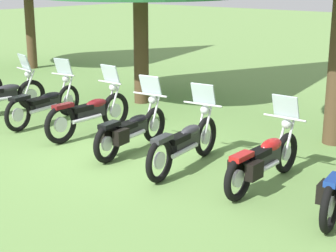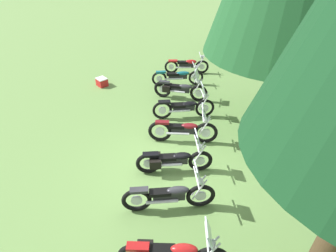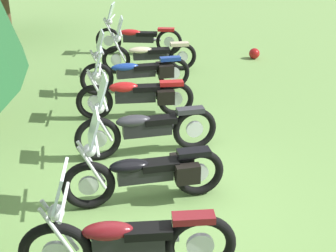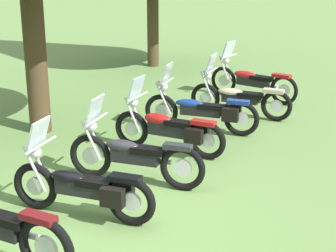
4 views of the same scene
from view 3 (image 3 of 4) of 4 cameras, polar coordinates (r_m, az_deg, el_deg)
The scene contains 9 objects.
ground_plane at distance 6.25m, azimuth -2.78°, elevation -9.71°, with size 80.00×80.00×0.00m, color #6B934C.
motorcycle_4 at distance 4.89m, azimuth -5.28°, elevation -14.23°, with size 0.67×2.27×1.40m.
motorcycle_5 at distance 6.08m, azimuth -2.64°, elevation -5.77°, with size 0.80×2.18×1.36m.
motorcycle_6 at distance 7.21m, azimuth -2.89°, elevation -0.27°, with size 0.75×2.28×1.37m.
motorcycle_7 at distance 8.56m, azimuth -3.94°, elevation 3.90°, with size 0.75×2.21×1.35m.
motorcycle_8 at distance 9.83m, azimuth -3.83°, elevation 6.78°, with size 0.78×2.36×1.37m.
motorcycle_9 at distance 11.11m, azimuth -2.47°, elevation 8.96°, with size 0.68×2.29×1.35m.
motorcycle_10 at distance 12.56m, azimuth -3.86°, elevation 10.99°, with size 0.68×2.34×1.36m.
dropped_helmet at distance 12.42m, azimuth 10.71°, elevation 8.87°, with size 0.28×0.28×0.28m, color maroon.
Camera 3 is at (-5.11, 0.05, 3.60)m, focal length 48.90 mm.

